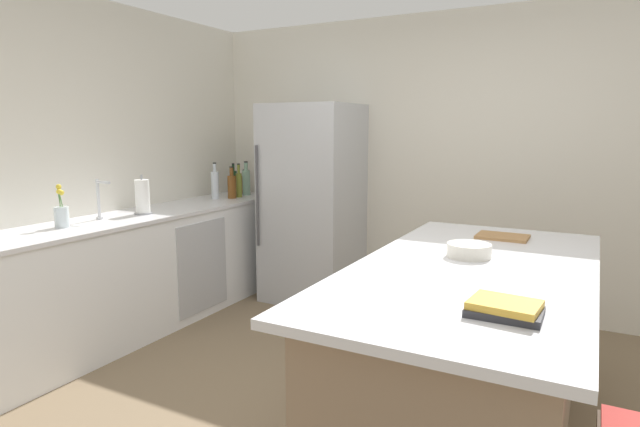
{
  "coord_description": "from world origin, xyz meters",
  "views": [
    {
      "loc": [
        1.09,
        -2.38,
        1.61
      ],
      "look_at": [
        -0.65,
        0.88,
        1.0
      ],
      "focal_mm": 29.17,
      "sensor_mm": 36.0,
      "label": 1
    }
  ],
  "objects": [
    {
      "name": "ground_plane",
      "position": [
        0.0,
        0.0,
        0.0
      ],
      "size": [
        7.2,
        7.2,
        0.0
      ],
      "primitive_type": "plane",
      "color": "#7A664C"
    },
    {
      "name": "wall_rear",
      "position": [
        0.0,
        2.25,
        1.3
      ],
      "size": [
        6.0,
        0.1,
        2.6
      ],
      "primitive_type": "cube",
      "color": "silver",
      "rests_on": "ground_plane"
    },
    {
      "name": "wall_left",
      "position": [
        -2.45,
        0.0,
        1.3
      ],
      "size": [
        0.1,
        6.0,
        2.6
      ],
      "primitive_type": "cube",
      "color": "silver",
      "rests_on": "ground_plane"
    },
    {
      "name": "counter_run_left",
      "position": [
        -2.09,
        0.51,
        0.47
      ],
      "size": [
        0.64,
        3.22,
        0.94
      ],
      "color": "white",
      "rests_on": "ground_plane"
    },
    {
      "name": "kitchen_island",
      "position": [
        0.59,
        0.16,
        0.48
      ],
      "size": [
        1.09,
        2.21,
        0.94
      ],
      "color": "#8E755B",
      "rests_on": "ground_plane"
    },
    {
      "name": "refrigerator",
      "position": [
        -1.24,
        1.84,
        0.91
      ],
      "size": [
        0.8,
        0.76,
        1.82
      ],
      "color": "#B7BABF",
      "rests_on": "ground_plane"
    },
    {
      "name": "sink_faucet",
      "position": [
        -2.14,
        0.21,
        1.09
      ],
      "size": [
        0.15,
        0.05,
        0.3
      ],
      "color": "silver",
      "rests_on": "counter_run_left"
    },
    {
      "name": "flower_vase",
      "position": [
        -2.11,
        -0.13,
        1.03
      ],
      "size": [
        0.09,
        0.09,
        0.3
      ],
      "color": "silver",
      "rests_on": "counter_run_left"
    },
    {
      "name": "paper_towel_roll",
      "position": [
        -2.06,
        0.54,
        1.07
      ],
      "size": [
        0.14,
        0.14,
        0.31
      ],
      "color": "gray",
      "rests_on": "counter_run_left"
    },
    {
      "name": "vinegar_bottle",
      "position": [
        -2.14,
        1.99,
        1.04
      ],
      "size": [
        0.06,
        0.06,
        0.25
      ],
      "color": "#994C23",
      "rests_on": "counter_run_left"
    },
    {
      "name": "gin_bottle",
      "position": [
        -2.05,
        1.9,
        1.07
      ],
      "size": [
        0.08,
        0.08,
        0.34
      ],
      "color": "#8CB79E",
      "rests_on": "counter_run_left"
    },
    {
      "name": "wine_bottle",
      "position": [
        -2.14,
        1.81,
        1.07
      ],
      "size": [
        0.07,
        0.07,
        0.32
      ],
      "color": "#19381E",
      "rests_on": "counter_run_left"
    },
    {
      "name": "olive_oil_bottle",
      "position": [
        -2.0,
        1.72,
        1.07
      ],
      "size": [
        0.06,
        0.06,
        0.33
      ],
      "color": "olive",
      "rests_on": "counter_run_left"
    },
    {
      "name": "whiskey_bottle",
      "position": [
        -2.02,
        1.62,
        1.06
      ],
      "size": [
        0.08,
        0.08,
        0.31
      ],
      "color": "brown",
      "rests_on": "counter_run_left"
    },
    {
      "name": "soda_bottle",
      "position": [
        -2.14,
        1.52,
        1.08
      ],
      "size": [
        0.07,
        0.07,
        0.35
      ],
      "color": "silver",
      "rests_on": "counter_run_left"
    },
    {
      "name": "cookbook_stack",
      "position": [
        0.83,
        -0.49,
        0.97
      ],
      "size": [
        0.26,
        0.21,
        0.05
      ],
      "color": "#2D2D33",
      "rests_on": "kitchen_island"
    },
    {
      "name": "mixing_bowl",
      "position": [
        0.53,
        0.33,
        0.98
      ],
      "size": [
        0.23,
        0.23,
        0.07
      ],
      "color": "silver",
      "rests_on": "kitchen_island"
    },
    {
      "name": "cutting_board",
      "position": [
        0.6,
        0.91,
        0.95
      ],
      "size": [
        0.3,
        0.22,
        0.02
      ],
      "color": "#9E7042",
      "rests_on": "kitchen_island"
    }
  ]
}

